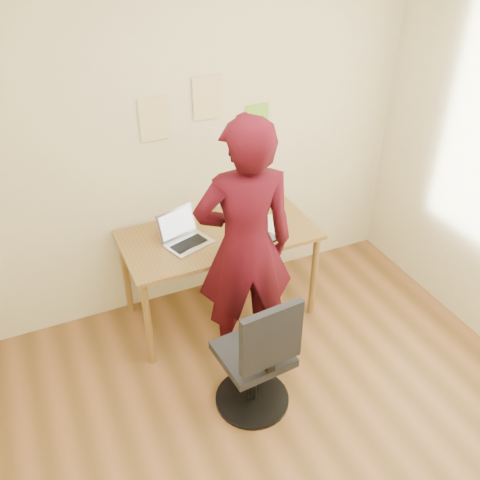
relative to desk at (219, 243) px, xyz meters
name	(u,v)px	position (x,y,z in m)	size (l,w,h in m)	color
room	(315,275)	(-0.08, -1.38, 0.70)	(3.58, 3.58, 2.78)	brown
desk	(219,243)	(0.00, 0.00, 0.00)	(1.40, 0.70, 0.74)	olive
laptop	(184,236)	(-0.26, 0.00, 0.14)	(0.38, 0.36, 0.22)	silver
paper_sheet	(273,224)	(0.41, -0.05, 0.09)	(0.19, 0.27, 0.00)	white
phone	(271,237)	(0.31, -0.21, 0.09)	(0.06, 0.12, 0.01)	black
wall_note_left	(155,119)	(-0.30, 0.36, 0.87)	(0.21, 0.00, 0.30)	#E7CA8A
wall_note_mid	(207,98)	(0.08, 0.36, 0.96)	(0.21, 0.00, 0.30)	#E7CA8A
wall_note_right	(257,120)	(0.47, 0.36, 0.74)	(0.18, 0.00, 0.24)	#7CCE2E
office_chair	(258,364)	(-0.14, -0.96, -0.26)	(0.48, 0.48, 0.93)	black
person	(245,247)	(0.00, -0.44, 0.24)	(0.65, 0.43, 1.79)	#3D0811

